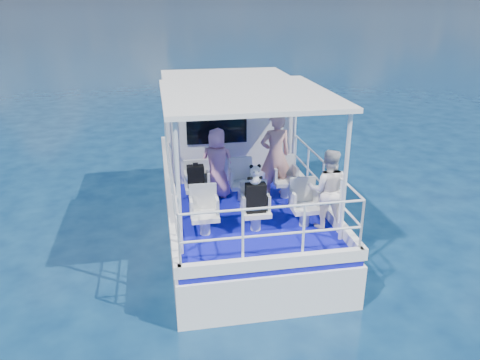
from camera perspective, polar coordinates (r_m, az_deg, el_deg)
name	(u,v)px	position (r m, az deg, el deg)	size (l,w,h in m)	color
ground	(244,244)	(9.75, 0.46, -7.77)	(2000.00, 2000.00, 0.00)	#082140
hull	(236,222)	(10.62, -0.55, -5.18)	(3.00, 7.00, 1.60)	white
deck	(235,188)	(10.26, -0.57, -0.93)	(2.90, 6.90, 0.10)	#0A0A8A
cabin	(226,122)	(11.12, -1.74, 7.08)	(2.85, 2.00, 2.20)	white
canopy	(246,94)	(8.47, 0.79, 10.42)	(3.00, 3.20, 0.08)	white
canopy_posts	(247,156)	(8.71, 0.81, 2.97)	(2.77, 2.97, 2.20)	white
railings	(250,192)	(8.62, 1.21, -1.49)	(2.84, 3.59, 1.00)	white
seat_port_fwd	(198,195)	(9.33, -5.18, -1.79)	(0.48, 0.46, 0.38)	silver
seat_center_fwd	(242,191)	(9.45, 0.26, -1.41)	(0.48, 0.46, 0.38)	silver
seat_stbd_fwd	(285,188)	(9.64, 5.52, -1.03)	(0.48, 0.46, 0.38)	silver
seat_port_aft	(205,224)	(8.16, -4.30, -5.35)	(0.48, 0.46, 0.38)	silver
seat_center_aft	(256,220)	(8.29, 1.92, -4.86)	(0.48, 0.46, 0.38)	silver
seat_stbd_aft	(304,216)	(8.51, 7.87, -4.33)	(0.48, 0.46, 0.38)	silver
passenger_port_fwd	(217,163)	(9.47, -2.81, 2.06)	(0.54, 0.38, 1.44)	pink
passenger_stbd_fwd	(275,155)	(9.49, 4.32, 3.07)	(0.64, 0.42, 1.75)	#D7938B
passenger_stbd_aft	(328,189)	(8.29, 10.63, -1.14)	(0.71, 0.55, 1.46)	white
backpack_port	(196,176)	(9.17, -5.44, 0.48)	(0.33, 0.18, 0.43)	black
backpack_center	(256,198)	(8.05, 1.92, -2.18)	(0.34, 0.19, 0.52)	black
compact_camera	(195,164)	(9.07, -5.47, 1.90)	(0.10, 0.06, 0.06)	black
panda	(255,175)	(7.87, 1.86, 0.67)	(0.23, 0.19, 0.35)	silver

